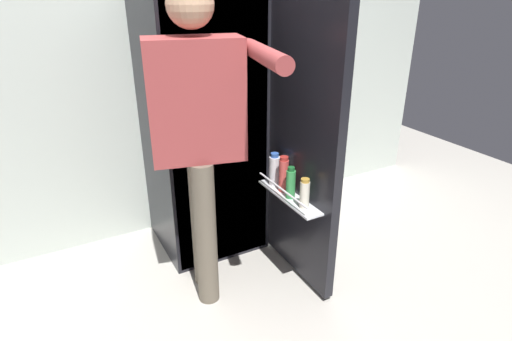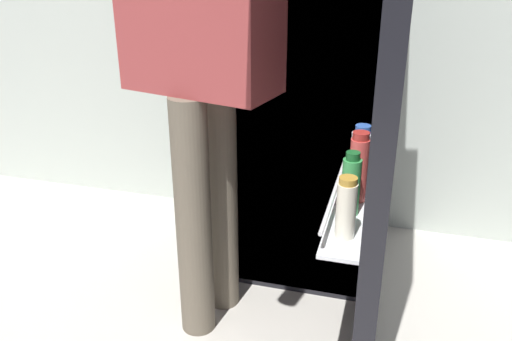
# 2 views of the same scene
# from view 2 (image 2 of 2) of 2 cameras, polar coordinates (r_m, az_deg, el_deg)

# --- Properties ---
(ground_plane) EXTENTS (6.53, 6.53, 0.00)m
(ground_plane) POSITION_cam_2_polar(r_m,az_deg,el_deg) (2.03, 1.03, -16.41)
(ground_plane) COLOR #B7B2A8
(refrigerator) EXTENTS (0.71, 1.29, 1.68)m
(refrigerator) POSITION_cam_2_polar(r_m,az_deg,el_deg) (2.10, 5.58, 10.79)
(refrigerator) COLOR black
(refrigerator) RESTS_ON ground_plane
(person) EXTENTS (0.58, 0.85, 1.72)m
(person) POSITION_cam_2_polar(r_m,az_deg,el_deg) (1.67, -5.60, 14.54)
(person) COLOR #665B4C
(person) RESTS_ON ground_plane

